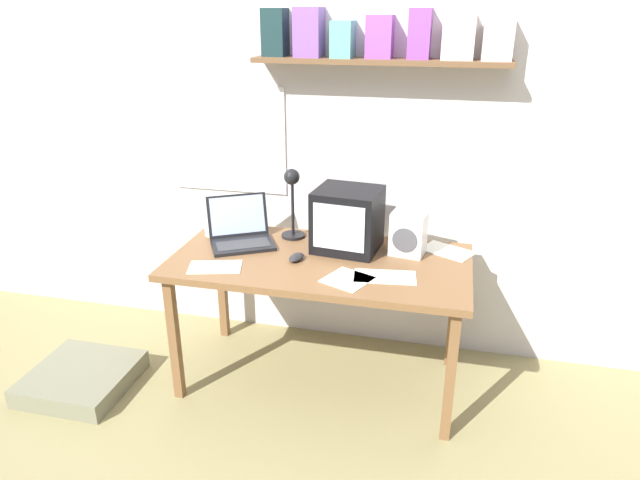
{
  "coord_description": "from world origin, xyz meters",
  "views": [
    {
      "loc": [
        0.6,
        -2.5,
        1.87
      ],
      "look_at": [
        0.0,
        0.0,
        0.81
      ],
      "focal_mm": 32.0,
      "sensor_mm": 36.0,
      "label": 1
    }
  ],
  "objects_px": {
    "open_notebook": "(385,277)",
    "printed_handout": "(447,251)",
    "space_heater": "(408,233)",
    "computer_mouse": "(296,257)",
    "crt_monitor": "(348,220)",
    "desk_lamp": "(292,196)",
    "loose_paper_near_monitor": "(215,267)",
    "corner_desk": "(320,270)",
    "floor_cushion": "(82,378)",
    "juice_glass": "(212,225)",
    "laptop": "(240,232)",
    "loose_paper_near_laptop": "(347,279)"
  },
  "relations": [
    {
      "from": "space_heater",
      "to": "computer_mouse",
      "type": "xyz_separation_m",
      "value": [
        -0.52,
        -0.21,
        -0.09
      ]
    },
    {
      "from": "computer_mouse",
      "to": "printed_handout",
      "type": "bearing_deg",
      "value": 21.65
    },
    {
      "from": "loose_paper_near_monitor",
      "to": "corner_desk",
      "type": "bearing_deg",
      "value": 24.85
    },
    {
      "from": "printed_handout",
      "to": "laptop",
      "type": "bearing_deg",
      "value": -173.27
    },
    {
      "from": "loose_paper_near_laptop",
      "to": "printed_handout",
      "type": "relative_size",
      "value": 0.86
    },
    {
      "from": "loose_paper_near_monitor",
      "to": "printed_handout",
      "type": "distance_m",
      "value": 1.17
    },
    {
      "from": "open_notebook",
      "to": "floor_cushion",
      "type": "bearing_deg",
      "value": -171.73
    },
    {
      "from": "printed_handout",
      "to": "computer_mouse",
      "type": "bearing_deg",
      "value": -158.35
    },
    {
      "from": "corner_desk",
      "to": "open_notebook",
      "type": "relative_size",
      "value": 4.88
    },
    {
      "from": "crt_monitor",
      "to": "desk_lamp",
      "type": "distance_m",
      "value": 0.32
    },
    {
      "from": "juice_glass",
      "to": "open_notebook",
      "type": "distance_m",
      "value": 1.03
    },
    {
      "from": "desk_lamp",
      "to": "loose_paper_near_monitor",
      "type": "xyz_separation_m",
      "value": [
        -0.26,
        -0.43,
        -0.24
      ]
    },
    {
      "from": "juice_glass",
      "to": "computer_mouse",
      "type": "bearing_deg",
      "value": -21.76
    },
    {
      "from": "space_heater",
      "to": "loose_paper_near_laptop",
      "type": "distance_m",
      "value": 0.45
    },
    {
      "from": "corner_desk",
      "to": "space_heater",
      "type": "height_order",
      "value": "space_heater"
    },
    {
      "from": "corner_desk",
      "to": "desk_lamp",
      "type": "xyz_separation_m",
      "value": [
        -0.2,
        0.22,
        0.3
      ]
    },
    {
      "from": "space_heater",
      "to": "loose_paper_near_laptop",
      "type": "relative_size",
      "value": 0.86
    },
    {
      "from": "corner_desk",
      "to": "computer_mouse",
      "type": "xyz_separation_m",
      "value": [
        -0.11,
        -0.05,
        0.08
      ]
    },
    {
      "from": "loose_paper_near_monitor",
      "to": "crt_monitor",
      "type": "bearing_deg",
      "value": 33.22
    },
    {
      "from": "crt_monitor",
      "to": "printed_handout",
      "type": "height_order",
      "value": "crt_monitor"
    },
    {
      "from": "open_notebook",
      "to": "computer_mouse",
      "type": "bearing_deg",
      "value": 169.03
    },
    {
      "from": "corner_desk",
      "to": "crt_monitor",
      "type": "height_order",
      "value": "crt_monitor"
    },
    {
      "from": "loose_paper_near_monitor",
      "to": "open_notebook",
      "type": "xyz_separation_m",
      "value": [
        0.8,
        0.08,
        0.0
      ]
    },
    {
      "from": "computer_mouse",
      "to": "crt_monitor",
      "type": "bearing_deg",
      "value": 43.56
    },
    {
      "from": "crt_monitor",
      "to": "space_heater",
      "type": "relative_size",
      "value": 1.58
    },
    {
      "from": "printed_handout",
      "to": "desk_lamp",
      "type": "bearing_deg",
      "value": -178.57
    },
    {
      "from": "crt_monitor",
      "to": "juice_glass",
      "type": "relative_size",
      "value": 2.79
    },
    {
      "from": "crt_monitor",
      "to": "loose_paper_near_monitor",
      "type": "height_order",
      "value": "crt_monitor"
    },
    {
      "from": "corner_desk",
      "to": "laptop",
      "type": "relative_size",
      "value": 3.5
    },
    {
      "from": "laptop",
      "to": "juice_glass",
      "type": "xyz_separation_m",
      "value": [
        -0.19,
        0.06,
        -0.0
      ]
    },
    {
      "from": "corner_desk",
      "to": "printed_handout",
      "type": "relative_size",
      "value": 4.96
    },
    {
      "from": "corner_desk",
      "to": "juice_glass",
      "type": "distance_m",
      "value": 0.68
    },
    {
      "from": "crt_monitor",
      "to": "desk_lamp",
      "type": "bearing_deg",
      "value": 174.94
    },
    {
      "from": "crt_monitor",
      "to": "desk_lamp",
      "type": "relative_size",
      "value": 0.89
    },
    {
      "from": "space_heater",
      "to": "printed_handout",
      "type": "bearing_deg",
      "value": 30.46
    },
    {
      "from": "crt_monitor",
      "to": "juice_glass",
      "type": "height_order",
      "value": "crt_monitor"
    },
    {
      "from": "computer_mouse",
      "to": "loose_paper_near_monitor",
      "type": "xyz_separation_m",
      "value": [
        -0.36,
        -0.17,
        -0.01
      ]
    },
    {
      "from": "open_notebook",
      "to": "printed_handout",
      "type": "height_order",
      "value": "same"
    },
    {
      "from": "corner_desk",
      "to": "loose_paper_near_laptop",
      "type": "xyz_separation_m",
      "value": [
        0.18,
        -0.2,
        0.06
      ]
    },
    {
      "from": "computer_mouse",
      "to": "floor_cushion",
      "type": "xyz_separation_m",
      "value": [
        -1.1,
        -0.31,
        -0.68
      ]
    },
    {
      "from": "printed_handout",
      "to": "floor_cushion",
      "type": "relative_size",
      "value": 0.58
    },
    {
      "from": "laptop",
      "to": "floor_cushion",
      "type": "xyz_separation_m",
      "value": [
        -0.75,
        -0.47,
        -0.72
      ]
    },
    {
      "from": "juice_glass",
      "to": "loose_paper_near_monitor",
      "type": "xyz_separation_m",
      "value": [
        0.18,
        -0.38,
        -0.05
      ]
    },
    {
      "from": "corner_desk",
      "to": "printed_handout",
      "type": "bearing_deg",
      "value": 21.47
    },
    {
      "from": "space_heater",
      "to": "printed_handout",
      "type": "relative_size",
      "value": 0.74
    },
    {
      "from": "desk_lamp",
      "to": "printed_handout",
      "type": "distance_m",
      "value": 0.85
    },
    {
      "from": "laptop",
      "to": "floor_cushion",
      "type": "relative_size",
      "value": 0.83
    },
    {
      "from": "desk_lamp",
      "to": "corner_desk",
      "type": "bearing_deg",
      "value": -61.79
    },
    {
      "from": "space_heater",
      "to": "floor_cushion",
      "type": "bearing_deg",
      "value": -152.83
    },
    {
      "from": "computer_mouse",
      "to": "floor_cushion",
      "type": "height_order",
      "value": "computer_mouse"
    }
  ]
}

